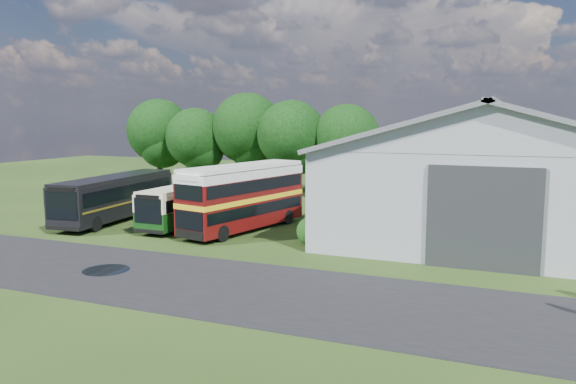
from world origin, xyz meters
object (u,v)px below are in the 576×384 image
at_px(bus_green_single, 193,203).
at_px(bus_dark_single, 116,197).
at_px(storage_shed, 497,164).
at_px(bus_maroon_double, 244,198).

height_order(bus_green_single, bus_dark_single, bus_dark_single).
distance_m(storage_shed, bus_dark_single, 26.29).
height_order(storage_shed, bus_green_single, storage_shed).
bearing_deg(storage_shed, bus_green_single, -159.23).
bearing_deg(bus_green_single, bus_dark_single, -170.58).
distance_m(storage_shed, bus_maroon_double, 16.91).
distance_m(bus_green_single, bus_dark_single, 5.93).
relative_size(bus_green_single, bus_maroon_double, 0.98).
xyz_separation_m(storage_shed, bus_green_single, (-19.03, -7.22, -2.71)).
bearing_deg(storage_shed, bus_maroon_double, -152.18).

